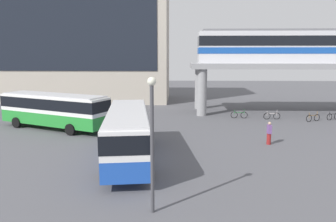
{
  "coord_description": "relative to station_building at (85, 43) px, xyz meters",
  "views": [
    {
      "loc": [
        2.46,
        -20.38,
        6.62
      ],
      "look_at": [
        1.6,
        6.07,
        2.2
      ],
      "focal_mm": 35.15,
      "sensor_mm": 36.0,
      "label": 1
    }
  ],
  "objects": [
    {
      "name": "ground_plane",
      "position": [
        11.65,
        -19.73,
        -8.65
      ],
      "size": [
        120.0,
        120.0,
        0.0
      ],
      "primitive_type": "plane",
      "color": "#515156"
    },
    {
      "name": "station_building",
      "position": [
        0.0,
        0.0,
        0.0
      ],
      "size": [
        24.92,
        11.51,
        17.3
      ],
      "color": "#B2A899",
      "rests_on": "ground_plane"
    },
    {
      "name": "elevated_platform",
      "position": [
        28.97,
        -11.0,
        -3.71
      ],
      "size": [
        26.92,
        6.44,
        5.81
      ],
      "color": "gray",
      "rests_on": "ground_plane"
    },
    {
      "name": "train",
      "position": [
        27.76,
        -11.0,
        -0.87
      ],
      "size": [
        22.79,
        2.96,
        3.84
      ],
      "color": "silver",
      "rests_on": "elevated_platform"
    },
    {
      "name": "bus_main",
      "position": [
        10.84,
        -29.66,
        -6.66
      ],
      "size": [
        4.0,
        11.28,
        3.22
      ],
      "color": "#1E4CB2",
      "rests_on": "ground_plane"
    },
    {
      "name": "bus_secondary",
      "position": [
        2.69,
        -20.85,
        -6.66
      ],
      "size": [
        11.09,
        6.94,
        3.22
      ],
      "color": "#268C33",
      "rests_on": "ground_plane"
    },
    {
      "name": "bicycle_silver",
      "position": [
        24.03,
        -15.45,
        -8.29
      ],
      "size": [
        1.79,
        0.16,
        1.04
      ],
      "color": "black",
      "rests_on": "ground_plane"
    },
    {
      "name": "bicycle_brown",
      "position": [
        27.95,
        -16.43,
        -8.29
      ],
      "size": [
        1.67,
        0.76,
        1.04
      ],
      "color": "black",
      "rests_on": "ground_plane"
    },
    {
      "name": "bicycle_black",
      "position": [
        30.41,
        -15.52,
        -8.29
      ],
      "size": [
        1.65,
        0.81,
        1.04
      ],
      "color": "black",
      "rests_on": "ground_plane"
    },
    {
      "name": "bicycle_green",
      "position": [
        20.67,
        -14.88,
        -8.29
      ],
      "size": [
        1.79,
        0.23,
        1.04
      ],
      "color": "black",
      "rests_on": "ground_plane"
    },
    {
      "name": "pedestrian_walking_across",
      "position": [
        20.98,
        -25.63,
        -7.83
      ],
      "size": [
        0.32,
        0.42,
        1.74
      ],
      "color": "maroon",
      "rests_on": "ground_plane"
    },
    {
      "name": "lamp_post",
      "position": [
        13.02,
        -36.92,
        -5.2
      ],
      "size": [
        0.36,
        0.36,
        5.8
      ],
      "color": "#3F3F44",
      "rests_on": "ground_plane"
    }
  ]
}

